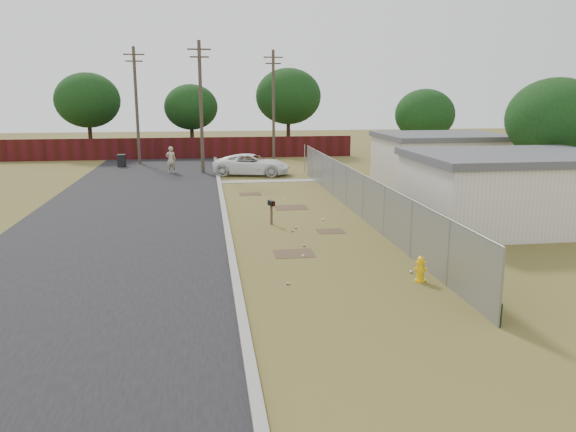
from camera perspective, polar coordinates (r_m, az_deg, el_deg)
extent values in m
plane|color=brown|center=(24.71, 0.65, -0.55)|extent=(120.00, 120.00, 0.00)
cube|color=black|center=(32.48, -14.82, 2.20)|extent=(9.00, 60.00, 0.02)
cube|color=#A5A199|center=(32.26, -6.86, 2.55)|extent=(0.25, 60.00, 0.12)
cube|color=#A5A199|center=(35.91, -2.22, 3.56)|extent=(6.20, 1.00, 0.03)
cylinder|color=gray|center=(14.38, 20.88, -6.89)|extent=(0.06, 0.06, 2.00)
cylinder|color=gray|center=(16.93, 15.99, -3.67)|extent=(0.06, 0.06, 2.00)
cylinder|color=gray|center=(19.60, 12.43, -1.30)|extent=(0.06, 0.06, 2.00)
cylinder|color=gray|center=(22.36, 9.74, 0.50)|extent=(0.06, 0.06, 2.00)
cylinder|color=gray|center=(25.17, 7.64, 1.90)|extent=(0.06, 0.06, 2.00)
cylinder|color=gray|center=(28.02, 5.97, 3.02)|extent=(0.06, 0.06, 2.00)
cylinder|color=gray|center=(30.90, 4.61, 3.93)|extent=(0.06, 0.06, 2.00)
cylinder|color=gray|center=(33.80, 3.47, 4.68)|extent=(0.06, 0.06, 2.00)
cylinder|color=gray|center=(36.72, 2.52, 5.31)|extent=(0.06, 0.06, 2.00)
cylinder|color=gray|center=(39.65, 1.70, 5.84)|extent=(0.06, 0.06, 2.00)
cylinder|color=gray|center=(25.96, 7.11, 4.47)|extent=(0.04, 26.00, 0.04)
cube|color=gray|center=(26.12, 7.05, 2.30)|extent=(0.01, 26.00, 2.00)
cube|color=black|center=(26.27, 7.13, 0.80)|extent=(0.03, 26.00, 0.60)
cube|color=#410E12|center=(49.06, -10.99, 6.78)|extent=(30.00, 0.12, 1.80)
cylinder|color=brown|center=(39.80, -8.83, 10.78)|extent=(0.24, 0.24, 9.00)
cube|color=brown|center=(39.88, -9.02, 16.39)|extent=(1.60, 0.10, 0.10)
cube|color=brown|center=(39.85, -9.00, 15.67)|extent=(1.30, 0.10, 0.10)
cylinder|color=brown|center=(46.09, -15.13, 10.71)|extent=(0.24, 0.24, 9.00)
cube|color=brown|center=(46.17, -15.41, 15.55)|extent=(1.60, 0.10, 0.10)
cube|color=brown|center=(46.14, -15.37, 14.93)|extent=(1.30, 0.10, 0.10)
cylinder|color=brown|center=(48.14, -1.49, 11.19)|extent=(0.24, 0.24, 9.00)
cube|color=brown|center=(48.21, -1.51, 15.83)|extent=(1.60, 0.10, 0.10)
cube|color=brown|center=(48.19, -1.51, 15.23)|extent=(1.30, 0.10, 0.10)
cube|color=silver|center=(25.59, 21.75, 2.20)|extent=(8.00, 6.00, 2.80)
cube|color=#4C4C51|center=(25.38, 22.03, 5.65)|extent=(8.32, 6.24, 0.30)
cube|color=silver|center=(36.00, 15.14, 5.39)|extent=(7.00, 6.00, 2.80)
cube|color=#4C4C51|center=(35.85, 15.29, 7.84)|extent=(7.28, 6.24, 0.30)
cylinder|color=#2F2115|center=(53.91, -19.44, 7.59)|extent=(0.36, 0.36, 3.30)
ellipsoid|color=black|center=(53.77, -19.69, 11.01)|extent=(5.70, 5.70, 4.84)
cylinder|color=#2F2115|center=(53.96, -9.72, 7.89)|extent=(0.36, 0.36, 2.86)
ellipsoid|color=black|center=(53.81, -9.83, 10.85)|extent=(4.94, 4.94, 4.20)
cylinder|color=#2F2115|center=(53.49, 0.03, 8.38)|extent=(0.36, 0.36, 3.52)
ellipsoid|color=black|center=(53.35, 0.03, 12.07)|extent=(6.08, 6.08, 5.17)
cylinder|color=#2F2115|center=(45.22, 13.56, 6.73)|extent=(0.36, 0.36, 2.64)
ellipsoid|color=black|center=(45.05, 13.73, 9.99)|extent=(4.56, 4.56, 3.88)
cylinder|color=#2F2115|center=(32.41, 25.06, 3.96)|extent=(0.36, 0.36, 2.86)
ellipsoid|color=black|center=(32.17, 25.53, 8.88)|extent=(4.94, 4.94, 4.20)
cylinder|color=yellow|center=(17.44, 13.25, -6.39)|extent=(0.37, 0.37, 0.06)
cylinder|color=yellow|center=(17.35, 13.30, -5.49)|extent=(0.26, 0.26, 0.56)
cylinder|color=yellow|center=(17.26, 13.34, -4.60)|extent=(0.34, 0.34, 0.05)
sphere|color=yellow|center=(17.24, 13.36, -4.36)|extent=(0.25, 0.25, 0.22)
cylinder|color=yellow|center=(17.21, 13.38, -3.99)|extent=(0.04, 0.04, 0.06)
cylinder|color=yellow|center=(17.30, 12.87, -5.28)|extent=(0.11, 0.12, 0.11)
cylinder|color=yellow|center=(17.36, 13.74, -5.27)|extent=(0.11, 0.12, 0.11)
cylinder|color=yellow|center=(17.20, 13.41, -5.41)|extent=(0.15, 0.13, 0.13)
cube|color=brown|center=(24.04, -1.69, 0.16)|extent=(0.10, 0.10, 0.89)
cube|color=black|center=(23.95, -1.70, 1.26)|extent=(0.30, 0.45, 0.16)
cylinder|color=black|center=(23.93, -1.70, 1.44)|extent=(0.30, 0.45, 0.16)
cube|color=#BD0D0E|center=(23.75, -1.45, 1.16)|extent=(0.03, 0.04, 0.09)
imported|color=white|center=(38.66, -3.70, 5.24)|extent=(5.62, 3.55, 1.45)
imported|color=tan|center=(40.38, -11.81, 5.61)|extent=(0.75, 0.56, 1.87)
cube|color=black|center=(44.80, -16.54, 5.38)|extent=(0.60, 0.60, 0.88)
cube|color=black|center=(44.75, -16.58, 5.96)|extent=(0.65, 0.65, 0.07)
cylinder|color=black|center=(44.51, -16.24, 4.90)|extent=(0.06, 0.19, 0.18)
cylinder|color=silver|center=(19.44, 1.52, -4.05)|extent=(0.10, 0.12, 0.07)
cylinder|color=#A7A7AB|center=(20.72, 1.65, -3.01)|extent=(0.11, 0.09, 0.07)
cylinder|color=silver|center=(24.98, 3.54, -0.34)|extent=(0.12, 0.10, 0.07)
cylinder|color=#A7A7AB|center=(16.70, -0.01, -6.86)|extent=(0.12, 0.10, 0.07)
cylinder|color=silver|center=(29.57, -0.36, 1.69)|extent=(0.08, 0.10, 0.07)
cylinder|color=#A7A7AB|center=(23.38, 0.80, -1.21)|extent=(0.12, 0.10, 0.07)
cylinder|color=#A7A7AB|center=(22.87, 0.44, -1.52)|extent=(0.12, 0.09, 0.07)
cylinder|color=#A7A7AB|center=(18.15, 12.40, -5.56)|extent=(0.08, 0.11, 0.07)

